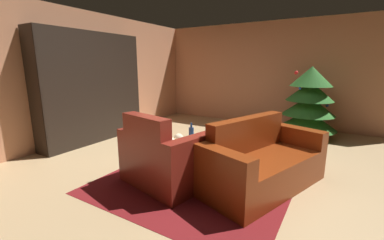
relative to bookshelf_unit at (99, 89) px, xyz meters
The scene contains 11 objects.
ground_plane 2.79m from the bookshelf_unit, ahead, with size 7.91×7.91×0.00m, color tan.
wall_back 4.06m from the bookshelf_unit, 50.40° to the left, with size 5.78×0.06×2.54m, color tan.
wall_left 0.42m from the bookshelf_unit, 143.67° to the right, with size 0.06×6.71×2.54m, color tan.
area_rug 2.93m from the bookshelf_unit, 12.79° to the right, with size 2.33×2.37×0.01m, color maroon.
bookshelf_unit is the anchor object (origin of this frame).
armchair_red 2.63m from the bookshelf_unit, 22.19° to the right, with size 1.18×0.96×0.93m.
couch_red 3.54m from the bookshelf_unit, ahead, with size 1.27×1.84×0.84m.
coffee_table 2.67m from the bookshelf_unit, 10.19° to the right, with size 0.73×0.73×0.42m.
book_stack_on_table 2.65m from the bookshelf_unit, 10.42° to the right, with size 0.20×0.16×0.07m.
bottle_on_table 2.46m from the bookshelf_unit, ahead, with size 0.07×0.07×0.27m.
decorated_tree 4.31m from the bookshelf_unit, 32.56° to the left, with size 1.15×1.15×1.48m.
Camera 1 is at (1.62, -3.15, 1.50)m, focal length 23.48 mm.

